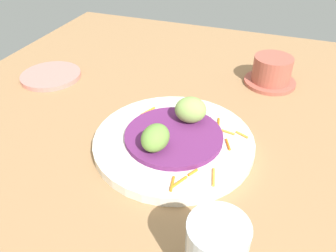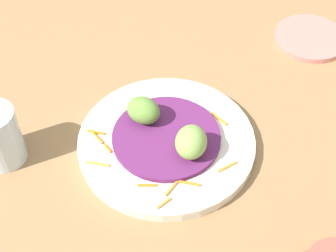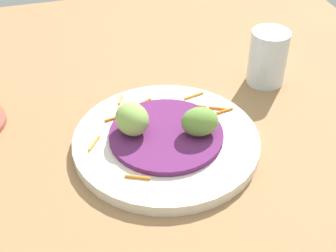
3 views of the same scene
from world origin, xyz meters
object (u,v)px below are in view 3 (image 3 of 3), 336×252
Objects in this scene: guac_scoop_center at (132,119)px; water_glass at (268,57)px; main_plate at (166,141)px; guac_scoop_left at (200,122)px.

water_glass is at bearing -157.60° from guac_scoop_center.
water_glass reaches higher than main_plate.
guac_scoop_left is 21.75cm from water_glass.
water_glass is at bearing -150.40° from main_plate.
guac_scoop_center is (4.58, -1.47, 4.05)cm from main_plate.
guac_scoop_center is at bearing 22.40° from water_glass.
guac_scoop_left is 9.61cm from guac_scoop_center.
guac_scoop_left is (-4.58, 1.47, 3.84)cm from main_plate.
guac_scoop_center is 0.57× the size of water_glass.
water_glass reaches higher than guac_scoop_center.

